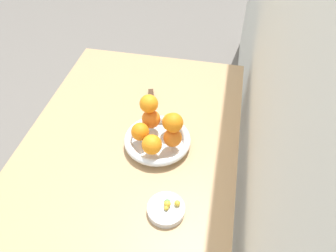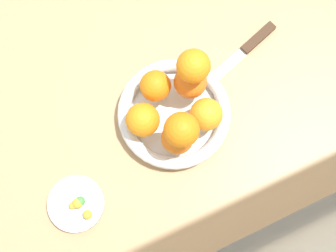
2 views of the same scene
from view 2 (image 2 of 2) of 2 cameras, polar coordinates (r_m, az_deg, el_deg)
ground_plane at (r=1.62m, az=-1.28°, el=-1.97°), size 6.00×6.00×0.00m
dining_table at (r=0.99m, az=-2.10°, el=4.98°), size 1.10×0.76×0.74m
fruit_bowl at (r=0.86m, az=0.84°, el=1.69°), size 0.23×0.23×0.04m
candy_dish at (r=0.86m, az=-12.27°, el=-10.24°), size 0.11×0.11×0.02m
orange_0 at (r=0.81m, az=-3.43°, el=0.84°), size 0.07×0.07×0.07m
orange_1 at (r=0.80m, az=1.26°, el=-1.68°), size 0.06×0.06×0.06m
orange_2 at (r=0.81m, az=5.18°, el=1.57°), size 0.06×0.06×0.06m
orange_3 at (r=0.83m, az=3.04°, el=5.98°), size 0.07×0.07×0.07m
orange_4 at (r=0.83m, az=-1.72°, el=5.46°), size 0.06×0.06×0.06m
orange_5 at (r=0.77m, az=3.46°, el=8.11°), size 0.06×0.06×0.06m
orange_6 at (r=0.74m, az=1.84°, el=-0.53°), size 0.06×0.06×0.06m
candy_ball_0 at (r=0.84m, az=-11.81°, el=-9.95°), size 0.02×0.02×0.02m
candy_ball_1 at (r=0.85m, az=-12.82°, el=-10.47°), size 0.01×0.01×0.01m
candy_ball_2 at (r=0.84m, az=-10.83°, el=-11.72°), size 0.02×0.02×0.02m
candy_ball_3 at (r=0.84m, az=-12.14°, el=-10.19°), size 0.02×0.02×0.02m
knife at (r=0.93m, az=9.45°, el=9.28°), size 0.25×0.10×0.01m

